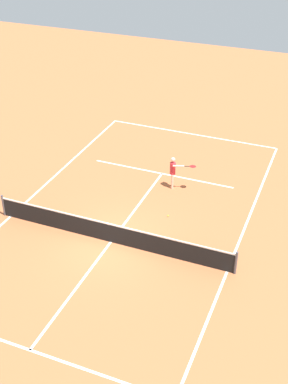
# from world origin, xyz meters

# --- Properties ---
(ground_plane) EXTENTS (60.00, 60.00, 0.00)m
(ground_plane) POSITION_xyz_m (0.00, 0.00, 0.00)
(ground_plane) COLOR #B76038
(court_lines) EXTENTS (10.28, 22.99, 0.01)m
(court_lines) POSITION_xyz_m (0.00, 0.00, 0.00)
(court_lines) COLOR white
(court_lines) RESTS_ON ground
(tennis_net) EXTENTS (10.88, 0.10, 1.07)m
(tennis_net) POSITION_xyz_m (0.00, 0.00, 0.50)
(tennis_net) COLOR #4C4C51
(tennis_net) RESTS_ON ground
(player_serving) EXTENTS (1.31, 0.54, 1.70)m
(player_serving) POSITION_xyz_m (-1.00, -5.20, 1.01)
(player_serving) COLOR beige
(player_serving) RESTS_ON ground
(tennis_ball) EXTENTS (0.07, 0.07, 0.07)m
(tennis_ball) POSITION_xyz_m (-1.62, -2.72, 0.03)
(tennis_ball) COLOR #CCE033
(tennis_ball) RESTS_ON ground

